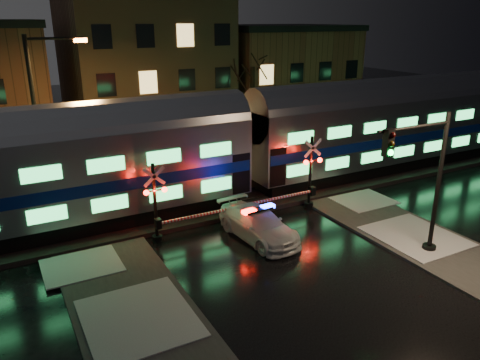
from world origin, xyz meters
The scene contains 11 objects.
ground centered at (0.00, 0.00, 0.00)m, with size 120.00×120.00×0.00m, color black.
ballast centered at (0.00, 5.00, 0.12)m, with size 90.00×4.20×0.24m, color black.
sidewalk_right centered at (6.50, -6.00, 0.06)m, with size 4.00×20.00×0.12m, color #2D2D2D.
building_mid centered at (2.00, 22.50, 5.75)m, with size 12.00×11.00×11.50m, color brown.
building_right centered at (15.00, 22.00, 4.25)m, with size 12.00×10.00×8.50m, color #51301F.
train centered at (2.02, 5.00, 3.38)m, with size 51.00×3.12×5.92m.
police_car centered at (0.19, 0.50, 0.69)m, with size 2.33×4.87×1.53m.
crossing_signal_right centered at (4.07, 2.30, 1.61)m, with size 5.50×0.64×3.90m.
crossing_signal_left centered at (-3.64, 2.30, 1.51)m, with size 5.21×0.63×3.68m.
traffic_light centered at (5.07, -4.20, 3.25)m, with size 3.96×0.71×6.12m.
streetlight centered at (-7.51, 9.00, 5.12)m, with size 2.97×0.31×8.87m.
Camera 1 is at (-9.79, -16.24, 9.60)m, focal length 35.00 mm.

